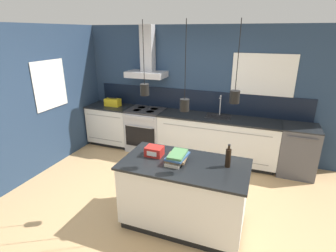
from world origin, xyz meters
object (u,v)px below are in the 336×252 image
oven_range (146,129)px  book_stack (177,157)px  dishwasher (297,150)px  bottle_on_island (228,158)px  yellow_toolbox (113,102)px  red_supply_box (154,151)px

oven_range → book_stack: 2.50m
dishwasher → oven_range: bearing=-179.9°
dishwasher → bottle_on_island: (-0.99, -1.91, 0.58)m
book_stack → oven_range: bearing=124.5°
bottle_on_island → yellow_toolbox: size_ratio=0.87×
bottle_on_island → red_supply_box: bearing=-178.0°
oven_range → book_stack: size_ratio=2.59×
book_stack → yellow_toolbox: (-2.19, 2.02, 0.02)m
book_stack → red_supply_box: bearing=167.8°
oven_range → bottle_on_island: size_ratio=3.06×
red_supply_box → yellow_toolbox: bearing=133.6°
dishwasher → red_supply_box: size_ratio=4.02×
dishwasher → book_stack: size_ratio=2.59×
oven_range → dishwasher: same height
bottle_on_island → yellow_toolbox: 3.40m
dishwasher → red_supply_box: red_supply_box is taller
oven_range → book_stack: (1.38, -2.01, 0.52)m
red_supply_box → oven_range: bearing=118.3°
oven_range → bottle_on_island: 2.83m
book_stack → red_supply_box: 0.35m
oven_range → yellow_toolbox: bearing=179.7°
oven_range → red_supply_box: 2.26m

